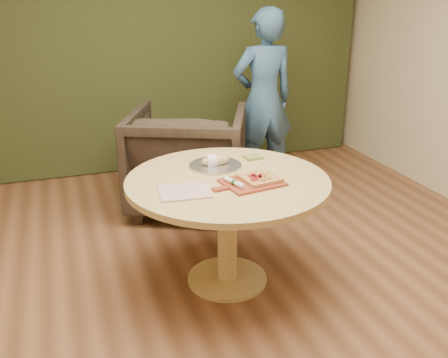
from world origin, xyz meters
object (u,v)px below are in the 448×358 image
flatbread_pizza (260,178)px  armchair (188,154)px  cutlery_roll (234,183)px  person_standing (263,100)px  pedestal_table (227,199)px  bread_roll (214,161)px  pizza_paddle (251,183)px  serving_tray (215,166)px

flatbread_pizza → armchair: (-0.09, 1.41, -0.28)m
cutlery_roll → person_standing: bearing=43.9°
pedestal_table → bread_roll: bearing=93.6°
pizza_paddle → bread_roll: bread_roll is taller
pizza_paddle → cutlery_roll: 0.12m
pizza_paddle → armchair: bearing=81.5°
serving_tray → armchair: (0.08, 1.05, -0.26)m
cutlery_roll → armchair: armchair is taller
flatbread_pizza → armchair: 1.44m
pizza_paddle → armchair: 1.44m
pizza_paddle → bread_roll: size_ratio=2.41×
pedestal_table → flatbread_pizza: size_ratio=5.12×
cutlery_roll → bread_roll: bearing=72.6°
pedestal_table → pizza_paddle: bearing=-52.6°
pedestal_table → cutlery_roll: 0.23m
pedestal_table → armchair: armchair is taller
pedestal_table → serving_tray: serving_tray is taller
flatbread_pizza → bread_roll: size_ratio=1.31×
bread_roll → person_standing: bearing=55.7°
pizza_paddle → armchair: (-0.03, 1.42, -0.26)m
serving_tray → armchair: size_ratio=0.36×
pedestal_table → person_standing: 1.89m
armchair → bread_roll: bearing=108.6°
flatbread_pizza → bread_roll: 0.40m
pedestal_table → serving_tray: size_ratio=3.64×
pedestal_table → pizza_paddle: 0.23m
armchair → pizza_paddle: bearing=114.7°
pizza_paddle → flatbread_pizza: flatbread_pizza is taller
flatbread_pizza → serving_tray: (-0.17, 0.36, -0.02)m
pizza_paddle → bread_roll: 0.39m
cutlery_roll → armchair: size_ratio=0.20×
cutlery_roll → bread_roll: size_ratio=1.01×
bread_roll → pizza_paddle: bearing=-72.2°
pedestal_table → person_standing: size_ratio=0.75×
serving_tray → cutlery_roll: bearing=-90.6°
armchair → person_standing: bearing=-134.7°
flatbread_pizza → serving_tray: 0.40m
pedestal_table → pizza_paddle: (0.10, -0.14, 0.15)m
pizza_paddle → bread_roll: (-0.12, 0.37, 0.04)m
cutlery_roll → person_standing: person_standing is taller
serving_tray → pizza_paddle: bearing=-73.5°
flatbread_pizza → armchair: size_ratio=0.25×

